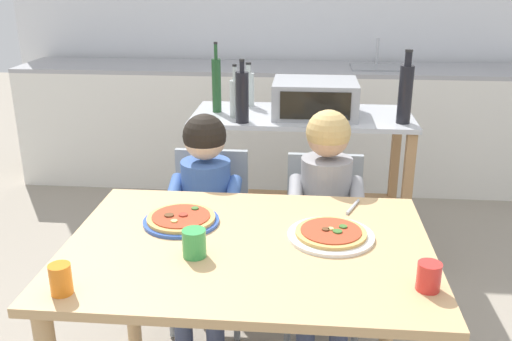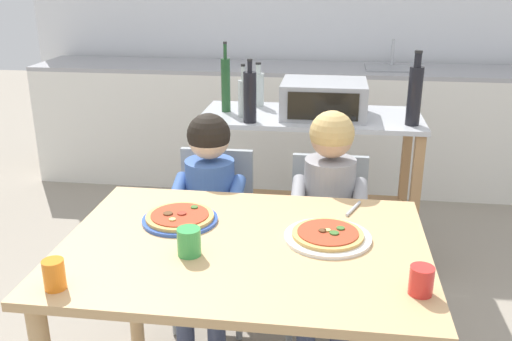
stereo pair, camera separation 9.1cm
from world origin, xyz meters
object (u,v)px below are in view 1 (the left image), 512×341
(bottle_slim_sauce, at_px, (248,88))
(bottle_dark_olive_oil, at_px, (217,84))
(bottle_tall_green_wine, at_px, (405,92))
(drinking_cup_orange, at_px, (61,279))
(drinking_cup_green, at_px, (194,243))
(bottle_squat_spirits, at_px, (235,97))
(bottle_brown_beer, at_px, (242,97))
(pizza_plate_blue_rimmed, at_px, (181,219))
(child_in_blue_striped_shirt, at_px, (204,200))
(child_in_grey_shirt, at_px, (326,203))
(toaster_oven, at_px, (315,98))
(dining_chair_left, at_px, (210,225))
(dining_chair_right, at_px, (323,231))
(kitchen_island_cart, at_px, (301,163))
(serving_spoon, at_px, (353,207))
(pizza_plate_white, at_px, (331,234))
(dining_table, at_px, (248,272))
(drinking_cup_red, at_px, (429,276))

(bottle_slim_sauce, bearing_deg, bottle_dark_olive_oil, -134.45)
(bottle_tall_green_wine, xyz_separation_m, drinking_cup_orange, (-1.17, -1.56, -0.22))
(drinking_cup_orange, bearing_deg, drinking_cup_green, 37.02)
(bottle_squat_spirits, distance_m, bottle_brown_beer, 0.12)
(bottle_brown_beer, bearing_deg, drinking_cup_green, -90.57)
(bottle_dark_olive_oil, height_order, pizza_plate_blue_rimmed, bottle_dark_olive_oil)
(child_in_blue_striped_shirt, bearing_deg, child_in_grey_shirt, -2.04)
(toaster_oven, height_order, bottle_squat_spirits, bottle_squat_spirits)
(dining_chair_left, bearing_deg, drinking_cup_orange, -102.46)
(bottle_tall_green_wine, distance_m, dining_chair_right, 0.86)
(toaster_oven, xyz_separation_m, bottle_tall_green_wine, (0.45, -0.13, 0.07))
(kitchen_island_cart, height_order, dining_chair_right, kitchen_island_cart)
(serving_spoon, bearing_deg, child_in_grey_shirt, 110.66)
(kitchen_island_cart, bearing_deg, dining_chair_right, -80.09)
(bottle_tall_green_wine, height_order, child_in_blue_striped_shirt, bottle_tall_green_wine)
(bottle_slim_sauce, relative_size, bottle_brown_beer, 0.77)
(bottle_dark_olive_oil, xyz_separation_m, child_in_grey_shirt, (0.59, -0.79, -0.34))
(dining_chair_right, bearing_deg, child_in_blue_striped_shirt, -169.24)
(kitchen_island_cart, relative_size, drinking_cup_orange, 13.36)
(drinking_cup_orange, bearing_deg, pizza_plate_blue_rimmed, 64.42)
(bottle_tall_green_wine, bearing_deg, bottle_dark_olive_oil, 171.33)
(bottle_tall_green_wine, height_order, bottle_squat_spirits, bottle_tall_green_wine)
(kitchen_island_cart, relative_size, bottle_dark_olive_oil, 3.12)
(dining_chair_right, bearing_deg, kitchen_island_cart, 99.91)
(child_in_blue_striped_shirt, distance_m, drinking_cup_orange, 0.98)
(bottle_slim_sauce, height_order, bottle_brown_beer, bottle_brown_beer)
(dining_chair_right, bearing_deg, pizza_plate_white, -89.99)
(bottle_dark_olive_oil, height_order, drinking_cup_orange, bottle_dark_olive_oil)
(bottle_dark_olive_oil, height_order, dining_chair_right, bottle_dark_olive_oil)
(bottle_tall_green_wine, bearing_deg, pizza_plate_white, -109.40)
(toaster_oven, bearing_deg, dining_table, -99.53)
(serving_spoon, bearing_deg, drinking_cup_orange, -141.77)
(bottle_brown_beer, relative_size, drinking_cup_orange, 3.65)
(child_in_blue_striped_shirt, relative_size, child_in_grey_shirt, 0.97)
(drinking_cup_orange, height_order, serving_spoon, drinking_cup_orange)
(bottle_tall_green_wine, height_order, dining_table, bottle_tall_green_wine)
(pizza_plate_white, xyz_separation_m, drinking_cup_red, (0.26, -0.31, 0.03))
(dining_chair_right, bearing_deg, pizza_plate_blue_rimmed, -133.97)
(drinking_cup_green, bearing_deg, pizza_plate_blue_rimmed, 111.60)
(kitchen_island_cart, distance_m, bottle_dark_olive_oil, 0.64)
(pizza_plate_white, relative_size, drinking_cup_green, 3.25)
(kitchen_island_cart, distance_m, drinking_cup_green, 1.51)
(pizza_plate_white, distance_m, drinking_cup_orange, 0.87)
(toaster_oven, xyz_separation_m, pizza_plate_blue_rimmed, (-0.48, -1.20, -0.19))
(drinking_cup_green, bearing_deg, pizza_plate_white, 21.24)
(bottle_tall_green_wine, bearing_deg, dining_chair_right, -127.60)
(bottle_tall_green_wine, distance_m, bottle_squat_spirits, 0.88)
(bottle_tall_green_wine, bearing_deg, bottle_slim_sauce, 159.36)
(toaster_oven, relative_size, pizza_plate_blue_rimmed, 1.64)
(bottle_squat_spirits, bearing_deg, serving_spoon, -58.68)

